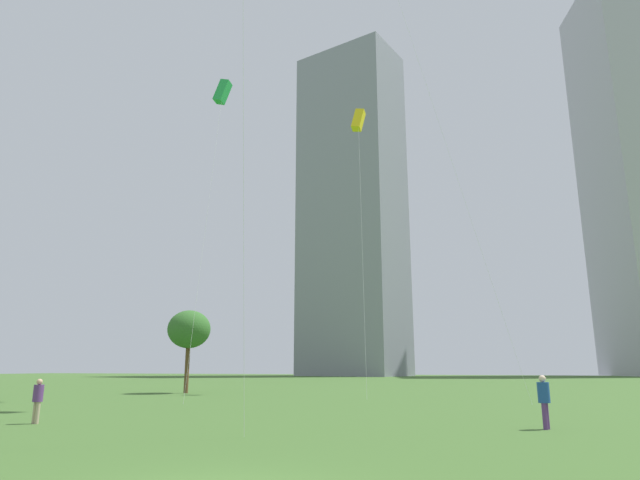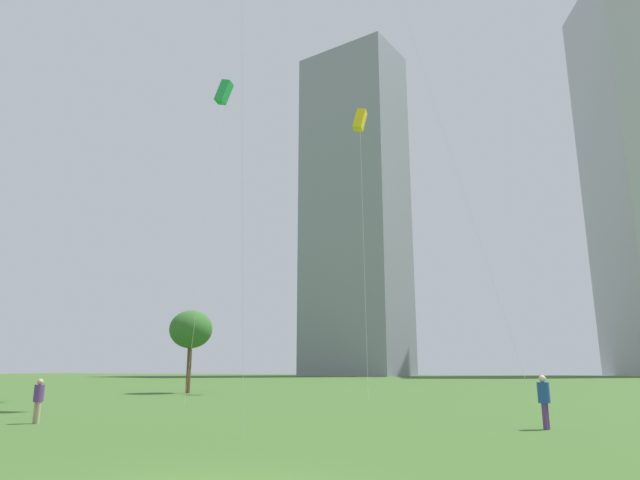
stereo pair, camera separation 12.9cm
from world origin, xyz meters
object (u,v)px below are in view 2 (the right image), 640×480
person_standing_2 (39,398)px  kite_flying_2 (360,120)px  distant_highrise_1 (355,207)px  kite_flying_4 (224,93)px  person_standing_0 (544,398)px  distant_highrise_0 (639,170)px  park_tree_0 (191,330)px

person_standing_2 → kite_flying_2: size_ratio=0.06×
distant_highrise_1 → kite_flying_4: bearing=-65.2°
kite_flying_4 → person_standing_0: bearing=-31.3°
person_standing_0 → kite_flying_2: 35.27m
person_standing_0 → distant_highrise_0: 137.50m
person_standing_0 → distant_highrise_1: bearing=-140.3°
person_standing_0 → person_standing_2: 18.09m
park_tree_0 → distant_highrise_1: size_ratio=0.08×
person_standing_0 → kite_flying_4: 31.05m
person_standing_2 → park_tree_0: park_tree_0 is taller
person_standing_2 → distant_highrise_1: distant_highrise_1 is taller
person_standing_0 → kite_flying_2: bearing=-131.5°
kite_flying_2 → park_tree_0: 23.62m
person_standing_0 → park_tree_0: 31.69m
kite_flying_4 → distant_highrise_1: (-15.27, 92.27, 18.66)m
person_standing_0 → kite_flying_4: (-19.66, 11.97, 20.84)m
park_tree_0 → kite_flying_2: bearing=22.5°
person_standing_2 → kite_flying_2: bearing=89.5°
distant_highrise_1 → park_tree_0: bearing=-68.3°
person_standing_0 → person_standing_2: size_ratio=1.10×
person_standing_2 → kite_flying_2: kite_flying_2 is taller
person_standing_2 → distant_highrise_1: 116.56m
kite_flying_4 → distant_highrise_0: bearing=65.3°
kite_flying_2 → distant_highrise_0: bearing=66.2°
person_standing_0 → kite_flying_2: (-12.36, 23.85, 22.86)m
person_standing_0 → distant_highrise_1: distant_highrise_1 is taller
distant_highrise_1 → person_standing_2: bearing=-65.5°
person_standing_0 → kite_flying_2: size_ratio=0.07×
distant_highrise_0 → distant_highrise_1: 70.64m
person_standing_0 → kite_flying_4: kite_flying_4 is taller
person_standing_0 → distant_highrise_0: distant_highrise_0 is taller
distant_highrise_0 → kite_flying_4: bearing=-129.2°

